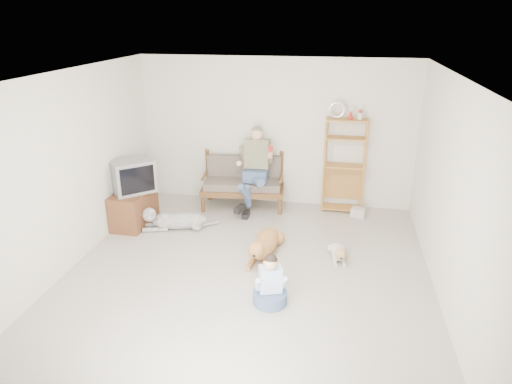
% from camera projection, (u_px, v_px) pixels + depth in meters
% --- Properties ---
extents(floor, '(5.50, 5.50, 0.00)m').
position_uv_depth(floor, '(247.00, 276.00, 6.31)').
color(floor, beige).
rests_on(floor, ground).
extents(ceiling, '(5.50, 5.50, 0.00)m').
position_uv_depth(ceiling, '(245.00, 76.00, 5.32)').
color(ceiling, white).
rests_on(ceiling, ground).
extents(wall_back, '(5.00, 0.00, 5.00)m').
position_uv_depth(wall_back, '(276.00, 133.00, 8.33)').
color(wall_back, beige).
rests_on(wall_back, ground).
extents(wall_front, '(5.00, 0.00, 5.00)m').
position_uv_depth(wall_front, '(171.00, 315.00, 3.29)').
color(wall_front, beige).
rests_on(wall_front, ground).
extents(wall_left, '(0.00, 5.50, 5.50)m').
position_uv_depth(wall_left, '(67.00, 173.00, 6.23)').
color(wall_left, beige).
rests_on(wall_left, ground).
extents(wall_right, '(0.00, 5.50, 5.50)m').
position_uv_depth(wall_right, '(453.00, 197.00, 5.40)').
color(wall_right, beige).
rests_on(wall_right, ground).
extents(loveseat, '(1.56, 0.85, 0.95)m').
position_uv_depth(loveseat, '(244.00, 181.00, 8.45)').
color(loveseat, brown).
rests_on(loveseat, ground).
extents(man, '(0.58, 0.83, 1.34)m').
position_uv_depth(man, '(253.00, 175.00, 8.13)').
color(man, '#475983').
rests_on(man, loveseat).
extents(etagere, '(0.75, 0.33, 1.99)m').
position_uv_depth(etagere, '(344.00, 165.00, 8.12)').
color(etagere, '#BC7A3B').
rests_on(etagere, ground).
extents(book_stack, '(0.29, 0.24, 0.16)m').
position_uv_depth(book_stack, '(359.00, 212.00, 8.13)').
color(book_stack, silver).
rests_on(book_stack, ground).
extents(tv_stand, '(0.54, 0.92, 0.60)m').
position_uv_depth(tv_stand, '(133.00, 208.00, 7.76)').
color(tv_stand, brown).
rests_on(tv_stand, ground).
extents(crt_tv, '(0.84, 0.83, 0.55)m').
position_uv_depth(crt_tv, '(132.00, 176.00, 7.57)').
color(crt_tv, slate).
rests_on(crt_tv, tv_stand).
extents(wall_outlet, '(0.12, 0.02, 0.08)m').
position_uv_depth(wall_outlet, '(211.00, 183.00, 8.91)').
color(wall_outlet, silver).
rests_on(wall_outlet, ground).
extents(golden_retriever, '(0.43, 1.36, 0.41)m').
position_uv_depth(golden_retriever, '(264.00, 245.00, 6.79)').
color(golden_retriever, '#B5783F').
rests_on(golden_retriever, ground).
extents(shaggy_dog, '(1.28, 0.55, 0.39)m').
position_uv_depth(shaggy_dog, '(173.00, 220.00, 7.63)').
color(shaggy_dog, white).
rests_on(shaggy_dog, ground).
extents(terrier, '(0.27, 0.69, 0.26)m').
position_uv_depth(terrier, '(339.00, 253.00, 6.69)').
color(terrier, silver).
rests_on(terrier, ground).
extents(child, '(0.43, 0.43, 0.68)m').
position_uv_depth(child, '(270.00, 286.00, 5.63)').
color(child, '#475983').
rests_on(child, ground).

